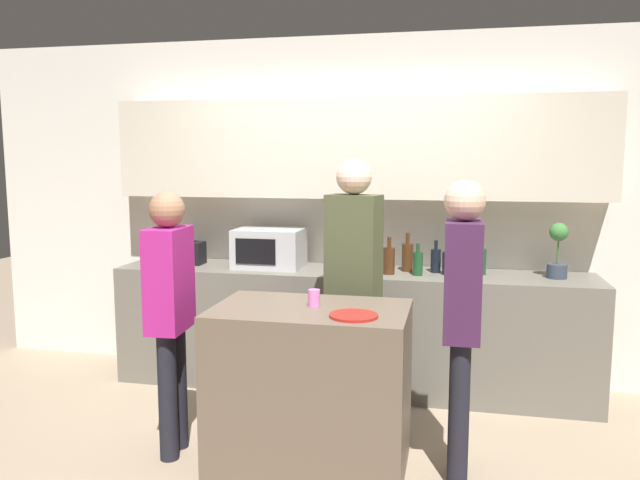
{
  "coord_description": "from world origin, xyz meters",
  "views": [
    {
      "loc": [
        0.77,
        -3.2,
        1.76
      ],
      "look_at": [
        -0.01,
        0.38,
        1.27
      ],
      "focal_mm": 35.0,
      "sensor_mm": 36.0,
      "label": 1
    }
  ],
  "objects_px": {
    "cup_0": "(314,298)",
    "person_right": "(353,267)",
    "person_left": "(462,305)",
    "bottle_4": "(447,263)",
    "plate_on_island": "(354,316)",
    "toaster": "(188,253)",
    "bottle_1": "(407,257)",
    "potted_plant": "(558,251)",
    "person_center": "(170,302)",
    "bottle_0": "(389,260)",
    "bottle_2": "(418,263)",
    "microwave": "(269,248)",
    "bottle_5": "(465,263)",
    "bottle_3": "(436,260)",
    "bottle_6": "(480,261)"
  },
  "relations": [
    {
      "from": "bottle_0",
      "to": "cup_0",
      "type": "height_order",
      "value": "bottle_0"
    },
    {
      "from": "bottle_3",
      "to": "bottle_0",
      "type": "bearing_deg",
      "value": -156.14
    },
    {
      "from": "bottle_4",
      "to": "bottle_6",
      "type": "bearing_deg",
      "value": 14.65
    },
    {
      "from": "bottle_3",
      "to": "cup_0",
      "type": "bearing_deg",
      "value": -116.19
    },
    {
      "from": "bottle_1",
      "to": "cup_0",
      "type": "distance_m",
      "value": 1.37
    },
    {
      "from": "plate_on_island",
      "to": "toaster",
      "type": "bearing_deg",
      "value": 137.85
    },
    {
      "from": "toaster",
      "to": "person_center",
      "type": "height_order",
      "value": "person_center"
    },
    {
      "from": "microwave",
      "to": "bottle_4",
      "type": "height_order",
      "value": "microwave"
    },
    {
      "from": "potted_plant",
      "to": "bottle_2",
      "type": "bearing_deg",
      "value": -173.75
    },
    {
      "from": "bottle_1",
      "to": "bottle_2",
      "type": "relative_size",
      "value": 1.25
    },
    {
      "from": "potted_plant",
      "to": "bottle_5",
      "type": "distance_m",
      "value": 0.65
    },
    {
      "from": "bottle_3",
      "to": "bottle_5",
      "type": "bearing_deg",
      "value": -12.04
    },
    {
      "from": "bottle_4",
      "to": "person_left",
      "type": "height_order",
      "value": "person_left"
    },
    {
      "from": "bottle_3",
      "to": "toaster",
      "type": "bearing_deg",
      "value": -178.74
    },
    {
      "from": "bottle_4",
      "to": "bottle_5",
      "type": "distance_m",
      "value": 0.13
    },
    {
      "from": "toaster",
      "to": "bottle_1",
      "type": "xyz_separation_m",
      "value": [
        1.75,
        0.05,
        0.02
      ]
    },
    {
      "from": "bottle_5",
      "to": "toaster",
      "type": "bearing_deg",
      "value": 179.95
    },
    {
      "from": "bottle_4",
      "to": "plate_on_island",
      "type": "relative_size",
      "value": 0.9
    },
    {
      "from": "plate_on_island",
      "to": "bottle_6",
      "type": "bearing_deg",
      "value": 64.47
    },
    {
      "from": "microwave",
      "to": "bottle_6",
      "type": "xyz_separation_m",
      "value": [
        1.6,
        0.03,
        -0.05
      ]
    },
    {
      "from": "person_center",
      "to": "bottle_1",
      "type": "bearing_deg",
      "value": 133.74
    },
    {
      "from": "microwave",
      "to": "person_center",
      "type": "bearing_deg",
      "value": -98.55
    },
    {
      "from": "bottle_3",
      "to": "bottle_4",
      "type": "distance_m",
      "value": 0.11
    },
    {
      "from": "toaster",
      "to": "bottle_5",
      "type": "height_order",
      "value": "bottle_5"
    },
    {
      "from": "bottle_1",
      "to": "person_center",
      "type": "xyz_separation_m",
      "value": [
        -1.27,
        -1.38,
        -0.1
      ]
    },
    {
      "from": "bottle_0",
      "to": "cup_0",
      "type": "relative_size",
      "value": 2.84
    },
    {
      "from": "bottle_2",
      "to": "person_left",
      "type": "height_order",
      "value": "person_left"
    },
    {
      "from": "toaster",
      "to": "bottle_4",
      "type": "distance_m",
      "value": 2.05
    },
    {
      "from": "microwave",
      "to": "plate_on_island",
      "type": "distance_m",
      "value": 1.69
    },
    {
      "from": "toaster",
      "to": "person_right",
      "type": "xyz_separation_m",
      "value": [
        1.46,
        -0.67,
        0.05
      ]
    },
    {
      "from": "potted_plant",
      "to": "person_center",
      "type": "xyz_separation_m",
      "value": [
        -2.32,
        -1.33,
        -0.18
      ]
    },
    {
      "from": "bottle_6",
      "to": "bottle_1",
      "type": "bearing_deg",
      "value": 178.09
    },
    {
      "from": "bottle_4",
      "to": "plate_on_island",
      "type": "bearing_deg",
      "value": -108.34
    },
    {
      "from": "microwave",
      "to": "plate_on_island",
      "type": "bearing_deg",
      "value": -57.89
    },
    {
      "from": "cup_0",
      "to": "person_left",
      "type": "distance_m",
      "value": 0.82
    },
    {
      "from": "bottle_6",
      "to": "cup_0",
      "type": "bearing_deg",
      "value": -126.79
    },
    {
      "from": "bottle_2",
      "to": "person_right",
      "type": "relative_size",
      "value": 0.13
    },
    {
      "from": "toaster",
      "to": "bottle_5",
      "type": "xyz_separation_m",
      "value": [
        2.17,
        -0.0,
        -0.0
      ]
    },
    {
      "from": "toaster",
      "to": "potted_plant",
      "type": "bearing_deg",
      "value": 0.0
    },
    {
      "from": "potted_plant",
      "to": "plate_on_island",
      "type": "distance_m",
      "value": 1.89
    },
    {
      "from": "toaster",
      "to": "potted_plant",
      "type": "xyz_separation_m",
      "value": [
        2.81,
        0.0,
        0.11
      ]
    },
    {
      "from": "bottle_1",
      "to": "person_right",
      "type": "distance_m",
      "value": 0.78
    },
    {
      "from": "person_left",
      "to": "person_center",
      "type": "height_order",
      "value": "person_left"
    },
    {
      "from": "bottle_0",
      "to": "bottle_4",
      "type": "height_order",
      "value": "bottle_0"
    },
    {
      "from": "cup_0",
      "to": "person_right",
      "type": "bearing_deg",
      "value": 77.21
    },
    {
      "from": "person_center",
      "to": "bottle_2",
      "type": "bearing_deg",
      "value": 128.42
    },
    {
      "from": "bottle_1",
      "to": "person_left",
      "type": "relative_size",
      "value": 0.18
    },
    {
      "from": "cup_0",
      "to": "potted_plant",
      "type": "bearing_deg",
      "value": 40.1
    },
    {
      "from": "bottle_5",
      "to": "person_left",
      "type": "xyz_separation_m",
      "value": [
        -0.03,
        -1.27,
        -0.02
      ]
    },
    {
      "from": "microwave",
      "to": "toaster",
      "type": "xyz_separation_m",
      "value": [
        -0.68,
        0.0,
        -0.06
      ]
    }
  ]
}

